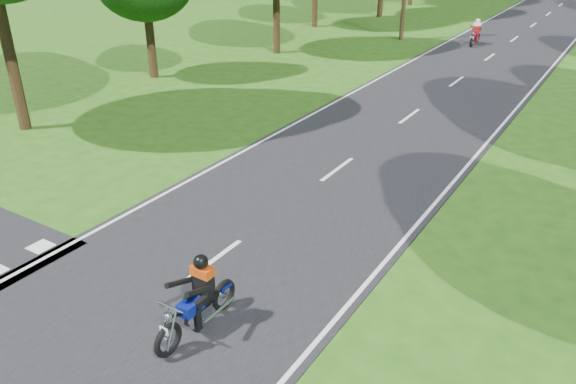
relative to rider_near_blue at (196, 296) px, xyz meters
The scene contains 5 objects.
ground 1.49m from the rider_near_blue, behind, with size 160.00×160.00×0.00m, color #1F4F12.
main_road 50.01m from the rider_near_blue, 91.45° to the left, with size 7.00×140.00×0.02m, color black.
road_markings 48.14m from the rider_near_blue, 91.67° to the left, with size 7.40×140.00×0.01m.
rider_near_blue is the anchor object (origin of this frame).
rider_far_red 28.96m from the rider_near_blue, 95.78° to the left, with size 0.61×1.82×1.52m, color maroon, non-canonical shape.
Camera 1 is at (7.10, -6.11, 6.99)m, focal length 35.00 mm.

